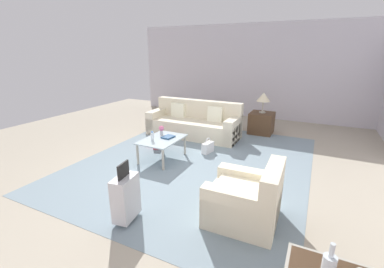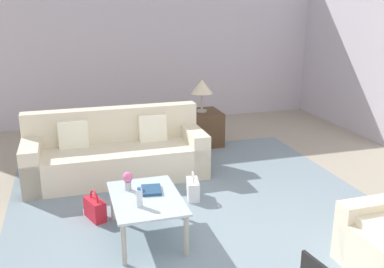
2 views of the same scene
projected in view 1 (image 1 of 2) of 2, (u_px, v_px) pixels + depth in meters
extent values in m
plane|color=#A89E89|center=(174.00, 171.00, 4.96)|extent=(12.00, 12.00, 0.00)
cube|color=silver|center=(246.00, 72.00, 8.82)|extent=(0.12, 8.00, 3.10)
cube|color=gray|center=(196.00, 161.00, 5.39)|extent=(5.20, 4.40, 0.01)
cube|color=beige|center=(193.00, 128.00, 6.94)|extent=(0.91, 2.47, 0.45)
cube|color=beige|center=(198.00, 117.00, 7.16)|extent=(0.22, 2.47, 0.94)
cube|color=beige|center=(233.00, 130.00, 6.44)|extent=(0.91, 0.24, 0.63)
cube|color=beige|center=(158.00, 120.00, 7.38)|extent=(0.91, 0.24, 0.63)
cube|color=white|center=(215.00, 114.00, 6.74)|extent=(0.17, 0.40, 0.41)
cube|color=white|center=(178.00, 110.00, 7.21)|extent=(0.13, 0.40, 0.40)
cube|color=beige|center=(243.00, 205.00, 3.45)|extent=(0.88, 0.92, 0.44)
cube|color=beige|center=(271.00, 198.00, 3.25)|extent=(0.86, 0.22, 0.85)
cube|color=beige|center=(236.00, 214.00, 3.15)|extent=(0.22, 0.91, 0.60)
cube|color=beige|center=(249.00, 189.00, 3.71)|extent=(0.22, 0.91, 0.60)
cube|color=white|center=(240.00, 188.00, 3.39)|extent=(0.63, 0.66, 0.08)
cube|color=silver|center=(162.00, 139.00, 5.38)|extent=(1.01, 0.70, 0.02)
cylinder|color=#ADA899|center=(185.00, 145.00, 5.71)|extent=(0.05, 0.05, 0.44)
cylinder|color=#ADA899|center=(163.00, 160.00, 4.93)|extent=(0.05, 0.05, 0.44)
cylinder|color=#ADA899|center=(162.00, 141.00, 5.96)|extent=(0.05, 0.05, 0.44)
cylinder|color=#ADA899|center=(138.00, 154.00, 5.18)|extent=(0.05, 0.05, 0.44)
cylinder|color=silver|center=(152.00, 137.00, 5.22)|extent=(0.06, 0.06, 0.18)
cylinder|color=#2D6BBC|center=(152.00, 132.00, 5.18)|extent=(0.04, 0.04, 0.02)
cube|color=navy|center=(168.00, 137.00, 5.44)|extent=(0.28, 0.24, 0.03)
cylinder|color=#B2B7BC|center=(161.00, 133.00, 5.61)|extent=(0.07, 0.07, 0.10)
sphere|color=#DB6693|center=(161.00, 128.00, 5.58)|extent=(0.11, 0.11, 0.11)
cube|color=#513823|center=(261.00, 123.00, 7.19)|extent=(0.63, 0.63, 0.59)
cylinder|color=#ADA899|center=(262.00, 112.00, 7.10)|extent=(0.18, 0.18, 0.02)
cylinder|color=#ADA899|center=(263.00, 107.00, 7.05)|extent=(0.04, 0.04, 0.30)
cone|color=beige|center=(264.00, 97.00, 6.97)|extent=(0.37, 0.37, 0.24)
cylinder|color=silver|center=(332.00, 250.00, 1.29)|extent=(0.03, 0.03, 0.08)
cube|color=#B7B7BC|center=(126.00, 198.00, 3.40)|extent=(0.43, 0.28, 0.60)
cube|color=black|center=(123.00, 170.00, 3.28)|extent=(0.24, 0.06, 0.20)
cylinder|color=black|center=(133.00, 213.00, 3.63)|extent=(0.03, 0.05, 0.05)
cylinder|color=black|center=(122.00, 225.00, 3.37)|extent=(0.03, 0.05, 0.05)
cube|color=white|center=(208.00, 148.00, 5.82)|extent=(0.34, 0.20, 0.24)
torus|color=white|center=(208.00, 142.00, 5.77)|extent=(0.20, 0.05, 0.20)
cube|color=red|center=(157.00, 142.00, 6.15)|extent=(0.35, 0.24, 0.24)
torus|color=red|center=(157.00, 137.00, 6.11)|extent=(0.19, 0.09, 0.20)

